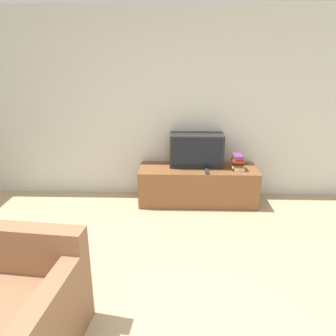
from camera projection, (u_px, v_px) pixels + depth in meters
wall_back at (143, 106)px, 4.56m from camera, size 9.00×0.06×2.60m
tv_stand at (198, 185)px, 4.58m from camera, size 1.62×0.55×0.50m
television at (196, 150)px, 4.53m from camera, size 0.73×0.33×0.45m
book_stack at (238, 163)px, 4.41m from camera, size 0.17×0.21×0.21m
remote_on_stand at (207, 171)px, 4.34m from camera, size 0.05×0.20×0.02m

